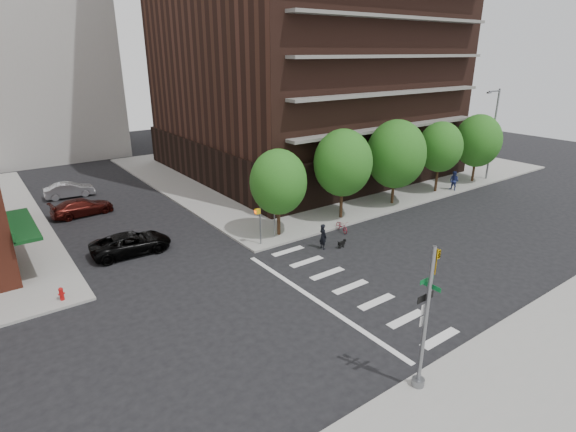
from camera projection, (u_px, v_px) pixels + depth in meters
The scene contains 19 objects.
ground at pixel (309, 303), 23.73m from camera, with size 120.00×120.00×0.00m, color black.
sidewalk_ne at pixel (320, 164), 52.86m from camera, with size 39.00×33.00×0.15m, color gray.
crosswalk at pixel (340, 291), 24.95m from camera, with size 3.85×13.00×0.01m.
tree_a at pixel (278, 182), 30.99m from camera, with size 4.00×4.00×5.90m.
tree_b at pixel (343, 163), 34.14m from camera, with size 4.50×4.50×6.65m.
tree_c at pixel (396, 154), 37.49m from camera, with size 5.00×5.00×6.80m.
tree_d at pixel (440, 147), 40.84m from camera, with size 4.00×4.00×6.20m.
tree_e at pixel (478, 141), 44.19m from camera, with size 4.50×4.50×6.35m.
traffic_signal at pixel (425, 330), 16.86m from camera, with size 0.90×0.75×6.00m.
pedestrian_signal at pixel (263, 219), 30.38m from camera, with size 2.18×0.67×2.60m.
fire_hydrant at pixel (61, 293), 23.65m from camera, with size 0.24×0.24×0.73m.
streetlamp at pixel (493, 129), 44.61m from camera, with size 2.14×0.22×9.00m.
parked_car_black at pixel (131, 243), 29.41m from camera, with size 5.09×2.35×1.41m, color black.
parked_car_maroon at pixel (82, 207), 36.30m from camera, with size 4.75×1.93×1.38m, color #3E0F0C.
parked_car_silver at pixel (69, 190), 40.77m from camera, with size 4.20×1.46×1.38m, color #A5A6AC.
scooter at pixel (342, 226), 33.09m from camera, with size 0.56×1.61×0.84m, color maroon.
dog_walker at pixel (323, 236), 30.06m from camera, with size 0.42×0.64×1.76m, color black.
dog at pixel (342, 243), 30.35m from camera, with size 0.64×0.20×0.54m.
pedestrian_far at pixel (454, 181), 42.26m from camera, with size 0.69×0.88×1.82m, color navy.
Camera 1 is at (-13.07, -16.05, 12.54)m, focal length 28.00 mm.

